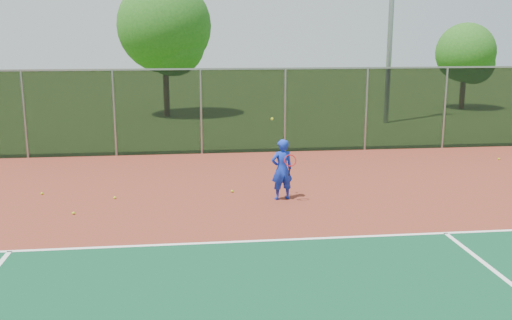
{
  "coord_description": "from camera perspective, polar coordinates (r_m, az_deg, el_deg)",
  "views": [
    {
      "loc": [
        -3.41,
        -8.06,
        4.23
      ],
      "look_at": [
        -1.87,
        5.0,
        1.3
      ],
      "focal_mm": 40.0,
      "sensor_mm": 36.0,
      "label": 1
    }
  ],
  "objects": [
    {
      "name": "fence_back",
      "position": [
        20.52,
        2.92,
        5.07
      ],
      "size": [
        30.0,
        0.06,
        3.03
      ],
      "color": "black",
      "rests_on": "court_apron"
    },
    {
      "name": "practice_ball_2",
      "position": [
        16.25,
        -20.63,
        -3.15
      ],
      "size": [
        0.07,
        0.07,
        0.07
      ],
      "primitive_type": "sphere",
      "color": "#B8CA17",
      "rests_on": "court_apron"
    },
    {
      "name": "practice_ball_5",
      "position": [
        14.27,
        -17.79,
        -5.08
      ],
      "size": [
        0.07,
        0.07,
        0.07
      ],
      "primitive_type": "sphere",
      "color": "#B8CA17",
      "rests_on": "court_apron"
    },
    {
      "name": "tree_back_mid",
      "position": [
        34.49,
        20.4,
        9.78
      ],
      "size": [
        3.29,
        3.29,
        4.83
      ],
      "color": "#382414",
      "rests_on": "ground"
    },
    {
      "name": "practice_ball_4",
      "position": [
        21.08,
        23.12,
        0.11
      ],
      "size": [
        0.07,
        0.07,
        0.07
      ],
      "primitive_type": "sphere",
      "color": "#B8CA17",
      "rests_on": "court_apron"
    },
    {
      "name": "ground",
      "position": [
        9.72,
        14.99,
        -13.69
      ],
      "size": [
        120.0,
        120.0,
        0.0
      ],
      "primitive_type": "plane",
      "color": "#305618",
      "rests_on": "ground"
    },
    {
      "name": "tennis_player",
      "position": [
        14.64,
        2.61,
        -0.94
      ],
      "size": [
        0.64,
        0.66,
        2.13
      ],
      "color": "#132DBA",
      "rests_on": "court_apron"
    },
    {
      "name": "tree_back_left",
      "position": [
        29.92,
        -8.97,
        12.7
      ],
      "size": [
        4.76,
        4.76,
        6.99
      ],
      "color": "#382414",
      "rests_on": "ground"
    },
    {
      "name": "practice_ball_1",
      "position": [
        15.45,
        -2.41,
        -3.13
      ],
      "size": [
        0.07,
        0.07,
        0.07
      ],
      "primitive_type": "sphere",
      "color": "#B8CA17",
      "rests_on": "court_apron"
    },
    {
      "name": "practice_ball_0",
      "position": [
        15.28,
        -13.93,
        -3.68
      ],
      "size": [
        0.07,
        0.07,
        0.07
      ],
      "primitive_type": "sphere",
      "color": "#B8CA17",
      "rests_on": "court_apron"
    },
    {
      "name": "court_apron",
      "position": [
        11.43,
        11.3,
        -9.36
      ],
      "size": [
        30.0,
        20.0,
        0.02
      ],
      "primitive_type": "cube",
      "color": "maroon",
      "rests_on": "ground"
    }
  ]
}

